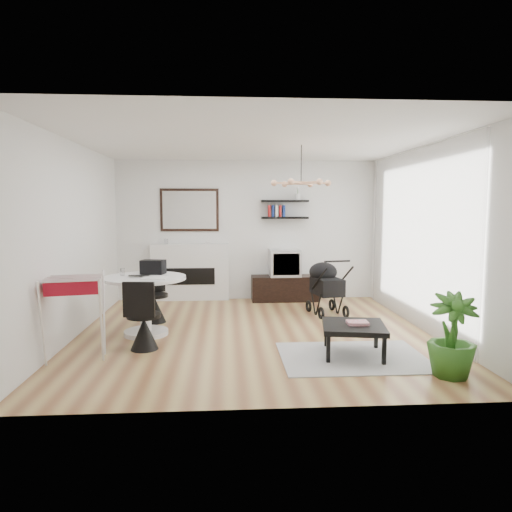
{
  "coord_description": "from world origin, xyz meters",
  "views": [
    {
      "loc": [
        -0.4,
        -6.39,
        1.78
      ],
      "look_at": [
        0.04,
        0.4,
        1.07
      ],
      "focal_mm": 32.0,
      "sensor_mm": 36.0,
      "label": 1
    }
  ],
  "objects": [
    {
      "name": "chair_far",
      "position": [
        -1.53,
        0.73,
        0.28
      ],
      "size": [
        0.44,
        0.46,
        0.88
      ],
      "rotation": [
        0.0,
        0.0,
        0.25
      ],
      "color": "black",
      "rests_on": "floor"
    },
    {
      "name": "drying_rack",
      "position": [
        -2.18,
        -1.03,
        0.53
      ],
      "size": [
        0.77,
        0.74,
        1.0
      ],
      "rotation": [
        0.0,
        0.0,
        0.2
      ],
      "color": "white",
      "rests_on": "floor"
    },
    {
      "name": "fireplace",
      "position": [
        -1.1,
        2.42,
        0.69
      ],
      "size": [
        1.5,
        0.17,
        2.16
      ],
      "color": "white",
      "rests_on": "floor"
    },
    {
      "name": "sheer_curtain",
      "position": [
        2.4,
        0.2,
        1.35
      ],
      "size": [
        0.04,
        3.6,
        2.6
      ],
      "primitive_type": "cube",
      "color": "white",
      "rests_on": "wall_right"
    },
    {
      "name": "tv_console",
      "position": [
        0.73,
        2.26,
        0.24
      ],
      "size": [
        1.29,
        0.45,
        0.48
      ],
      "primitive_type": "cube",
      "color": "black",
      "rests_on": "floor"
    },
    {
      "name": "newspaper",
      "position": [
        -1.38,
        -0.17,
        0.84
      ],
      "size": [
        0.34,
        0.28,
        0.01
      ],
      "primitive_type": "cube",
      "rotation": [
        0.0,
        0.0,
        -0.01
      ],
      "color": "white",
      "rests_on": "dining_table"
    },
    {
      "name": "stroller",
      "position": [
        1.28,
        1.13,
        0.42
      ],
      "size": [
        0.62,
        0.85,
        0.97
      ],
      "rotation": [
        0.0,
        0.0,
        0.19
      ],
      "color": "black",
      "rests_on": "floor"
    },
    {
      "name": "shelf_lower",
      "position": [
        0.73,
        2.37,
        1.6
      ],
      "size": [
        0.9,
        0.25,
        0.04
      ],
      "primitive_type": "cube",
      "color": "black",
      "rests_on": "wall_back"
    },
    {
      "name": "pendant_lamp",
      "position": [
        0.7,
        0.3,
        2.15
      ],
      "size": [
        0.9,
        0.9,
        0.1
      ],
      "primitive_type": null,
      "color": "tan",
      "rests_on": "ceiling"
    },
    {
      "name": "wall_left",
      "position": [
        -2.5,
        0.0,
        1.35
      ],
      "size": [
        0.0,
        5.0,
        5.0
      ],
      "primitive_type": "plane",
      "rotation": [
        1.57,
        0.0,
        1.57
      ],
      "color": "white",
      "rests_on": "floor"
    },
    {
      "name": "ceiling",
      "position": [
        0.0,
        0.0,
        2.7
      ],
      "size": [
        5.0,
        5.0,
        0.0
      ],
      "primitive_type": "plane",
      "color": "white",
      "rests_on": "wall_back"
    },
    {
      "name": "drinking_glass",
      "position": [
        -1.88,
        0.13,
        0.88
      ],
      "size": [
        0.06,
        0.06,
        0.1
      ],
      "primitive_type": "cylinder",
      "color": "white",
      "rests_on": "dining_table"
    },
    {
      "name": "rug",
      "position": [
        1.11,
        -1.16,
        0.01
      ],
      "size": [
        1.73,
        1.25,
        0.01
      ],
      "primitive_type": "cube",
      "color": "#AFAFAF",
      "rests_on": "floor"
    },
    {
      "name": "chair_near",
      "position": [
        -1.45,
        -0.69,
        0.28
      ],
      "size": [
        0.43,
        0.45,
        0.9
      ],
      "rotation": [
        0.0,
        0.0,
        3.04
      ],
      "color": "black",
      "rests_on": "floor"
    },
    {
      "name": "magazines",
      "position": [
        1.18,
        -1.09,
        0.41
      ],
      "size": [
        0.26,
        0.21,
        0.04
      ],
      "primitive_type": "cube",
      "rotation": [
        0.0,
        0.0,
        -0.05
      ],
      "color": "#C43145",
      "rests_on": "coffee_table"
    },
    {
      "name": "laptop",
      "position": [
        -1.61,
        -0.06,
        0.84
      ],
      "size": [
        0.3,
        0.21,
        0.02
      ],
      "primitive_type": "imported",
      "rotation": [
        0.0,
        0.0,
        0.07
      ],
      "color": "black",
      "rests_on": "dining_table"
    },
    {
      "name": "coffee_table",
      "position": [
        1.13,
        -1.09,
        0.35
      ],
      "size": [
        0.85,
        0.85,
        0.38
      ],
      "rotation": [
        0.0,
        0.0,
        -0.18
      ],
      "color": "black",
      "rests_on": "rug"
    },
    {
      "name": "floor",
      "position": [
        0.0,
        0.0,
        0.0
      ],
      "size": [
        5.0,
        5.0,
        0.0
      ],
      "primitive_type": "plane",
      "color": "brown",
      "rests_on": "ground"
    },
    {
      "name": "wall_back",
      "position": [
        0.0,
        2.5,
        1.35
      ],
      "size": [
        5.0,
        0.0,
        5.0
      ],
      "primitive_type": "plane",
      "rotation": [
        1.57,
        0.0,
        0.0
      ],
      "color": "white",
      "rests_on": "floor"
    },
    {
      "name": "dining_table",
      "position": [
        -1.54,
        -0.0,
        0.55
      ],
      "size": [
        1.14,
        1.14,
        0.83
      ],
      "color": "white",
      "rests_on": "floor"
    },
    {
      "name": "wall_right",
      "position": [
        2.5,
        0.0,
        1.35
      ],
      "size": [
        0.0,
        5.0,
        5.0
      ],
      "primitive_type": "plane",
      "rotation": [
        1.57,
        0.0,
        -1.57
      ],
      "color": "white",
      "rests_on": "floor"
    },
    {
      "name": "shelf_upper",
      "position": [
        0.73,
        2.37,
        1.92
      ],
      "size": [
        0.9,
        0.25,
        0.04
      ],
      "primitive_type": "cube",
      "color": "black",
      "rests_on": "wall_back"
    },
    {
      "name": "potted_plant",
      "position": [
        1.97,
        -1.84,
        0.45
      ],
      "size": [
        0.59,
        0.59,
        0.9
      ],
      "primitive_type": "imported",
      "rotation": [
        0.0,
        0.0,
        -0.19
      ],
      "color": "#2B611B",
      "rests_on": "floor"
    },
    {
      "name": "crt_tv",
      "position": [
        0.72,
        2.26,
        0.74
      ],
      "size": [
        0.58,
        0.51,
        0.51
      ],
      "color": "silver",
      "rests_on": "tv_console"
    },
    {
      "name": "black_bag",
      "position": [
        -1.47,
        0.27,
        0.93
      ],
      "size": [
        0.37,
        0.27,
        0.2
      ],
      "primitive_type": "cube",
      "rotation": [
        0.0,
        0.0,
        -0.23
      ],
      "color": "black",
      "rests_on": "dining_table"
    }
  ]
}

